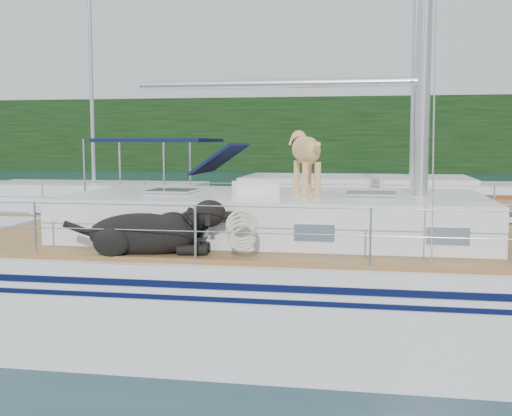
# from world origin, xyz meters

# --- Properties ---
(ground) EXTENTS (120.00, 120.00, 0.00)m
(ground) POSITION_xyz_m (0.00, 0.00, 0.00)
(ground) COLOR black
(ground) RESTS_ON ground
(tree_line) EXTENTS (90.00, 3.00, 6.00)m
(tree_line) POSITION_xyz_m (0.00, 45.00, 3.00)
(tree_line) COLOR black
(tree_line) RESTS_ON ground
(shore_bank) EXTENTS (92.00, 1.00, 1.20)m
(shore_bank) POSITION_xyz_m (0.00, 46.20, 0.60)
(shore_bank) COLOR #595147
(shore_bank) RESTS_ON ground
(main_sailboat) EXTENTS (12.00, 3.80, 14.01)m
(main_sailboat) POSITION_xyz_m (0.09, -0.01, 0.68)
(main_sailboat) COLOR silver
(main_sailboat) RESTS_ON ground
(neighbor_sailboat) EXTENTS (11.00, 3.50, 13.30)m
(neighbor_sailboat) POSITION_xyz_m (0.60, 5.89, 0.63)
(neighbor_sailboat) COLOR silver
(neighbor_sailboat) RESTS_ON ground
(bg_boat_west) EXTENTS (8.00, 3.00, 11.65)m
(bg_boat_west) POSITION_xyz_m (-8.00, 14.00, 0.45)
(bg_boat_west) COLOR silver
(bg_boat_west) RESTS_ON ground
(bg_boat_center) EXTENTS (7.20, 3.00, 11.65)m
(bg_boat_center) POSITION_xyz_m (4.00, 16.00, 0.45)
(bg_boat_center) COLOR silver
(bg_boat_center) RESTS_ON ground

